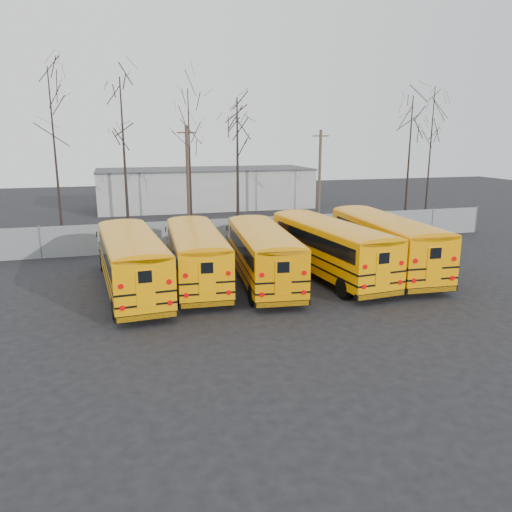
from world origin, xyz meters
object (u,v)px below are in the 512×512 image
object	(u,v)px
bus_a	(131,257)
bus_c	(262,250)
bus_b	(196,251)
bus_e	(384,239)
bus_d	(328,244)
utility_pole_right	(320,175)
utility_pole_left	(188,178)

from	to	relation	value
bus_a	bus_c	bearing A→B (deg)	-4.73
bus_b	bus_e	xyz separation A→B (m)	(10.43, -0.54, 0.15)
bus_a	bus_c	world-z (taller)	bus_a
bus_a	bus_d	distance (m)	10.23
bus_a	bus_e	size ratio (longest dim) A/B	0.95
bus_c	bus_e	world-z (taller)	bus_e
bus_b	bus_d	xyz separation A→B (m)	(7.01, -0.69, 0.10)
bus_b	bus_d	world-z (taller)	bus_d
bus_d	utility_pole_right	distance (m)	18.58
bus_e	bus_a	bearing A→B (deg)	-175.59
bus_b	utility_pole_right	size ratio (longest dim) A/B	1.34
bus_b	bus_e	size ratio (longest dim) A/B	0.92
bus_a	utility_pole_left	bearing A→B (deg)	67.54
bus_b	bus_a	bearing A→B (deg)	-163.53
bus_c	utility_pole_left	bearing A→B (deg)	101.62
bus_c	utility_pole_right	xyz separation A→B (m)	(10.44, 17.30, 2.36)
bus_d	bus_e	xyz separation A→B (m)	(3.42, 0.15, 0.04)
bus_a	bus_d	xyz separation A→B (m)	(10.23, 0.05, 0.06)
bus_c	bus_e	bearing A→B (deg)	8.19
utility_pole_right	bus_c	bearing A→B (deg)	-105.73
utility_pole_left	bus_c	bearing A→B (deg)	-96.05
bus_a	bus_d	bearing A→B (deg)	-3.77
bus_d	utility_pole_left	world-z (taller)	utility_pole_left
bus_e	bus_d	bearing A→B (deg)	-173.92
bus_a	bus_d	size ratio (longest dim) A/B	0.97
bus_a	bus_e	xyz separation A→B (m)	(13.65, 0.21, 0.10)
utility_pole_left	utility_pole_right	size ratio (longest dim) A/B	1.03
bus_d	utility_pole_left	bearing A→B (deg)	103.78
bus_b	utility_pole_left	bearing A→B (deg)	86.24
bus_c	bus_d	xyz separation A→B (m)	(3.71, 0.13, 0.09)
utility_pole_left	bus_d	bearing A→B (deg)	-82.59
bus_e	utility_pole_left	size ratio (longest dim) A/B	1.41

